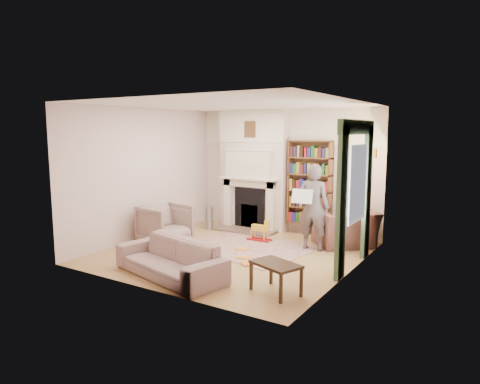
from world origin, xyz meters
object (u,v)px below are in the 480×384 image
Objects in this scene: paraffin_heater at (208,217)px; rocking_horse at (259,230)px; armchair_reading at (345,228)px; man_reading at (313,207)px; sofa at (170,258)px; bookcase at (310,183)px; armchair_left at (165,224)px; coffee_table at (276,278)px.

rocking_horse is (1.59, -0.34, -0.04)m from paraffin_heater.
man_reading reaches higher than armchair_reading.
paraffin_heater is at bearing 129.11° from sofa.
man_reading reaches higher than paraffin_heater.
bookcase is 3.28m from armchair_left.
sofa is at bearing -92.90° from rocking_horse.
coffee_table is at bearing 21.84° from sofa.
sofa is at bearing -101.75° from bookcase.
paraffin_heater reaches higher than coffee_table.
armchair_reading is 3.02m from coffee_table.
coffee_table is (1.77, 0.26, -0.07)m from sofa.
armchair_left reaches higher than sofa.
man_reading is 1.36m from rocking_horse.
paraffin_heater is 1.05× the size of rocking_horse.
armchair_reading is at bearing -26.21° from bookcase.
armchair_reading is at bearing 18.83° from rocking_horse.
armchair_left is at bearing -142.73° from rocking_horse.
armchair_reading is 3.69m from armchair_left.
armchair_left reaches higher than paraffin_heater.
sofa is 2.71m from rocking_horse.
coffee_table is (0.98, -3.51, -0.95)m from bookcase.
armchair_reading is at bearing -52.59° from armchair_left.
paraffin_heater is at bearing 159.97° from coffee_table.
armchair_left is at bearing 15.39° from man_reading.
bookcase reaches higher than paraffin_heater.
paraffin_heater reaches higher than rocking_horse.
paraffin_heater is at bearing 9.33° from armchair_left.
man_reading is at bearing 9.31° from armchair_reading.
sofa reaches higher than rocking_horse.
bookcase is 1.37m from armchair_reading.
bookcase is at bearing -35.99° from armchair_left.
armchair_reading is 0.67× the size of man_reading.
paraffin_heater is (-0.02, 1.55, -0.13)m from armchair_left.
coffee_table is 1.34× the size of rocking_horse.
armchair_left is at bearing -134.41° from bookcase.
armchair_left is 1.62× the size of paraffin_heater.
coffee_table is 4.26m from paraffin_heater.
bookcase reaches higher than armchair_reading.
rocking_horse reaches higher than coffee_table.
rocking_horse is at bearing -43.90° from armchair_left.
bookcase is 2.07× the size of armchair_left.
sofa is at bearing 55.88° from man_reading.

